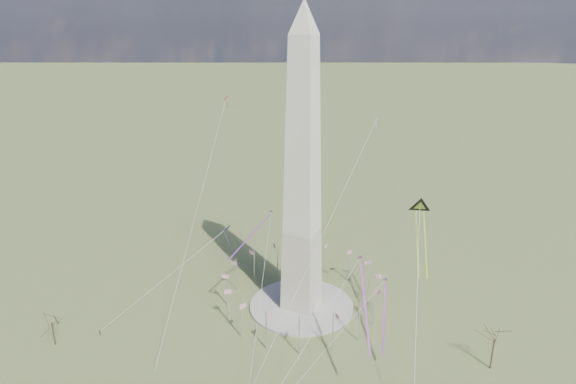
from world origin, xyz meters
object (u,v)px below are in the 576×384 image
at_px(person_west, 100,333).
at_px(kite_delta_black, 420,210).
at_px(tree_near, 495,337).
at_px(washington_monument, 303,175).

bearing_deg(person_west, kite_delta_black, -119.46).
height_order(tree_near, person_west, tree_near).
distance_m(tree_near, kite_delta_black, 42.02).
bearing_deg(kite_delta_black, tree_near, 130.38).
height_order(person_west, kite_delta_black, kite_delta_black).
bearing_deg(person_west, tree_near, -133.16).
xyz_separation_m(tree_near, kite_delta_black, (-26.79, 16.63, 27.77)).
bearing_deg(tree_near, kite_delta_black, 148.17).
xyz_separation_m(tree_near, person_west, (-113.23, -36.38, -9.72)).
relative_size(washington_monument, person_west, 53.04).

